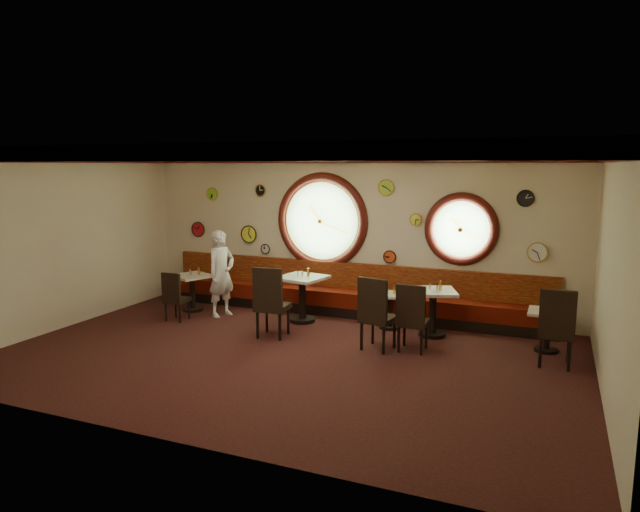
{
  "coord_description": "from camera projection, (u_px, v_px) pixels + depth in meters",
  "views": [
    {
      "loc": [
        3.81,
        -7.76,
        2.99
      ],
      "look_at": [
        0.26,
        0.8,
        1.5
      ],
      "focal_mm": 32.0,
      "sensor_mm": 36.0,
      "label": 1
    }
  ],
  "objects": [
    {
      "name": "chair_c",
      "position": [
        375.0,
        309.0,
        9.15
      ],
      "size": [
        0.59,
        0.59,
        0.75
      ],
      "rotation": [
        0.0,
        0.0,
        -0.17
      ],
      "color": "black",
      "rests_on": "floor"
    },
    {
      "name": "chair_e",
      "position": [
        557.0,
        323.0,
        8.38
      ],
      "size": [
        0.51,
        0.51,
        0.74
      ],
      "rotation": [
        0.0,
        0.0,
        0.01
      ],
      "color": "black",
      "rests_on": "floor"
    },
    {
      "name": "table_e",
      "position": [
        548.0,
        326.0,
        9.16
      ],
      "size": [
        0.62,
        0.62,
        0.67
      ],
      "color": "black",
      "rests_on": "floor"
    },
    {
      "name": "floor",
      "position": [
        285.0,
        356.0,
        8.99
      ],
      "size": [
        9.0,
        6.0,
        0.0
      ],
      "primitive_type": "cube",
      "color": "black",
      "rests_on": "ground"
    },
    {
      "name": "condiment_b_pepper",
      "position": [
        302.0,
        273.0,
        10.88
      ],
      "size": [
        0.04,
        0.04,
        0.1
      ],
      "primitive_type": "cylinder",
      "color": "silver",
      "rests_on": "table_b"
    },
    {
      "name": "porthole_right_glass",
      "position": [
        461.0,
        229.0,
        10.6
      ],
      "size": [
        1.1,
        0.02,
        1.1
      ],
      "primitive_type": "cylinder",
      "rotation": [
        1.57,
        0.0,
        0.0
      ],
      "color": "#83BD71",
      "rests_on": "wall_back"
    },
    {
      "name": "banquette_seat",
      "position": [
        345.0,
        298.0,
        11.42
      ],
      "size": [
        8.0,
        0.55,
        0.3
      ],
      "primitive_type": "cube",
      "color": "#540F07",
      "rests_on": "banquette_base"
    },
    {
      "name": "banquette_back",
      "position": [
        349.0,
        276.0,
        11.55
      ],
      "size": [
        8.0,
        0.1,
        0.55
      ],
      "primitive_type": "cube",
      "color": "#600708",
      "rests_on": "wall_back"
    },
    {
      "name": "porthole_left_glass",
      "position": [
        322.0,
        221.0,
        11.65
      ],
      "size": [
        1.66,
        0.02,
        1.66
      ],
      "primitive_type": "cylinder",
      "rotation": [
        1.57,
        0.0,
        0.0
      ],
      "color": "#83BD71",
      "rests_on": "wall_back"
    },
    {
      "name": "chair_d",
      "position": [
        412.0,
        314.0,
        9.08
      ],
      "size": [
        0.47,
        0.47,
        0.69
      ],
      "rotation": [
        0.0,
        0.0,
        -0.01
      ],
      "color": "black",
      "rests_on": "floor"
    },
    {
      "name": "condiment_d_salt",
      "position": [
        430.0,
        287.0,
        9.98
      ],
      "size": [
        0.03,
        0.03,
        0.09
      ],
      "primitive_type": "cylinder",
      "color": "silver",
      "rests_on": "table_d"
    },
    {
      "name": "wall_back",
      "position": [
        350.0,
        234.0,
        11.47
      ],
      "size": [
        9.0,
        0.02,
        3.2
      ],
      "primitive_type": "cube",
      "color": "beige",
      "rests_on": "floor"
    },
    {
      "name": "wall_clock_7",
      "position": [
        212.0,
        194.0,
        12.53
      ],
      "size": [
        0.26,
        0.03,
        0.26
      ],
      "primitive_type": "cylinder",
      "rotation": [
        1.57,
        0.0,
        0.0
      ],
      "color": "#84CF29",
      "rests_on": "wall_back"
    },
    {
      "name": "wall_clock_2",
      "position": [
        390.0,
        257.0,
        11.18
      ],
      "size": [
        0.24,
        0.03,
        0.24
      ],
      "primitive_type": "cylinder",
      "rotation": [
        1.57,
        0.0,
        0.0
      ],
      "color": "red",
      "rests_on": "wall_back"
    },
    {
      "name": "molding_left",
      "position": [
        60.0,
        158.0,
        10.18
      ],
      "size": [
        0.1,
        6.0,
        0.18
      ],
      "primitive_type": "cube",
      "color": "#3D0F0B",
      "rests_on": "wall_back"
    },
    {
      "name": "wall_clock_8",
      "position": [
        260.0,
        190.0,
        12.06
      ],
      "size": [
        0.24,
        0.03,
        0.24
      ],
      "primitive_type": "cylinder",
      "rotation": [
        1.57,
        0.0,
        0.0
      ],
      "color": "black",
      "rests_on": "wall_back"
    },
    {
      "name": "table_d",
      "position": [
        433.0,
        307.0,
        9.97
      ],
      "size": [
        0.97,
        0.97,
        0.83
      ],
      "color": "black",
      "rests_on": "floor"
    },
    {
      "name": "wall_right",
      "position": [
        612.0,
        278.0,
        7.03
      ],
      "size": [
        0.02,
        6.0,
        3.2
      ],
      "primitive_type": "cube",
      "color": "beige",
      "rests_on": "floor"
    },
    {
      "name": "condiment_e_pepper",
      "position": [
        549.0,
        308.0,
        9.08
      ],
      "size": [
        0.04,
        0.04,
        0.11
      ],
      "primitive_type": "cylinder",
      "color": "silver",
      "rests_on": "table_e"
    },
    {
      "name": "wall_clock_1",
      "position": [
        198.0,
        229.0,
        12.8
      ],
      "size": [
        0.32,
        0.03,
        0.32
      ],
      "primitive_type": "cylinder",
      "rotation": [
        1.57,
        0.0,
        0.0
      ],
      "color": "red",
      "rests_on": "wall_back"
    },
    {
      "name": "ceiling",
      "position": [
        283.0,
        150.0,
        8.48
      ],
      "size": [
        9.0,
        6.0,
        0.02
      ],
      "primitive_type": "cube",
      "color": "#B17B31",
      "rests_on": "wall_back"
    },
    {
      "name": "condiment_c_pepper",
      "position": [
        388.0,
        291.0,
        10.4
      ],
      "size": [
        0.03,
        0.03,
        0.09
      ],
      "primitive_type": "cylinder",
      "color": "silver",
      "rests_on": "table_c"
    },
    {
      "name": "porthole_right_frame",
      "position": [
        461.0,
        229.0,
        10.59
      ],
      "size": [
        1.38,
        0.18,
        1.38
      ],
      "primitive_type": "torus",
      "rotation": [
        1.57,
        0.0,
        0.0
      ],
      "color": "#3D0F0B",
      "rests_on": "wall_back"
    },
    {
      "name": "wall_clock_4",
      "position": [
        537.0,
        252.0,
        10.12
      ],
      "size": [
        0.34,
        0.03,
        0.34
      ],
      "primitive_type": "cylinder",
      "rotation": [
        1.57,
        0.0,
        0.0
      ],
      "color": "white",
      "rests_on": "wall_back"
    },
    {
      "name": "molding_right",
      "position": [
        618.0,
        154.0,
        6.81
      ],
      "size": [
        0.1,
        6.0,
        0.18
      ],
      "primitive_type": "cube",
      "color": "#3D0F0B",
      "rests_on": "wall_back"
    },
    {
      "name": "condiment_b_bottle",
      "position": [
        308.0,
        272.0,
        10.84
      ],
      "size": [
        0.05,
        0.05,
        0.15
      ],
      "primitive_type": "cylinder",
      "color": "gold",
      "rests_on": "table_b"
    },
    {
      "name": "condiment_b_salt",
      "position": [
        298.0,
        274.0,
        10.89
      ],
      "size": [
        0.03,
        0.03,
        0.09
      ],
      "primitive_type": "cylinder",
      "color": "silver",
      "rests_on": "table_b"
    },
    {
      "name": "banquette_base",
      "position": [
        345.0,
        310.0,
        11.45
      ],
      "size": [
        8.0,
        0.55,
        0.2
      ],
      "primitive_type": "cube",
      "color": "black",
      "rests_on": "floor"
    },
    {
      "name": "condiment_d_pepper",
      "position": [
        437.0,
        289.0,
        9.81
      ],
      "size": [
        0.03,
        0.03,
        0.1
      ],
      "primitive_type": "cylinder",
      "color": "silver",
      "rests_on": "table_d"
    },
    {
      "name": "condiment_a_bottle",
      "position": [
        199.0,
        271.0,
        11.69
      ],
      "size": [
        0.05,
        0.05,
        0.16
      ],
      "primitive_type": "cylinder",
      "color": "#C9832F",
      "rests_on": "table_a"
    },
    {
      "name": "wall_left",
      "position": [
        64.0,
        241.0,
        10.44
      ],
      "size": [
        0.02,
        6.0,
        3.2
      ],
      "primitive_type": "cube",
      "color": "beige",
      "rests_on": "floor"
    },
    {
      "name": "molding_front",
      "position": [
        156.0,
        153.0,
        5.81
      ],
      "size": [
        9.0,
        0.1,
        0.18
      ],
      "primitive_type": "cube",
      "color": "#3D0F0B",
      "rests_on": "wall_back"
    },
    {
      "name": "condiment_e_salt",
      "position": [
        544.0,
        307.0,
        9.2
      ],
      "size": [
        0.03,
        0.03,
        0.09
      ],
      "primitive_type": "cylinder",
      "color": "silver",
      "rests_on": "table_e"
    },
    {
      "name": "wall_clock_6",
      "position": [
        416.0,
        220.0,
        10.87
      ],
      "size": [
        0.22,
        0.03,
        0.22
      ],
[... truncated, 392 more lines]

